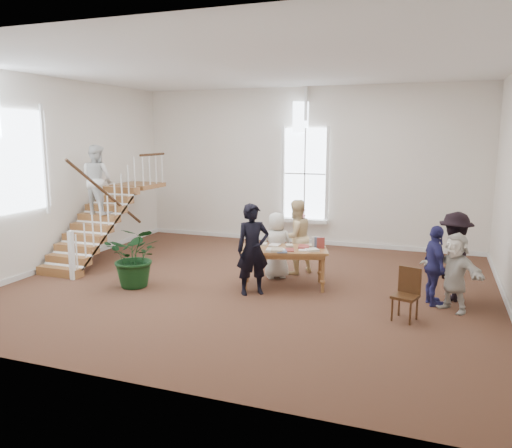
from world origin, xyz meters
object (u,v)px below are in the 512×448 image
at_px(library_table, 284,252).
at_px(woman_cluster_b, 454,256).
at_px(floor_plant, 136,256).
at_px(side_chair, 407,291).
at_px(woman_cluster_c, 455,272).
at_px(woman_cluster_a, 435,266).
at_px(person_yellow, 296,237).
at_px(police_officer, 253,249).
at_px(elderly_woman, 277,245).

xyz_separation_m(library_table, woman_cluster_b, (3.31, 0.34, 0.11)).
xyz_separation_m(floor_plant, side_chair, (5.47, -0.02, -0.15)).
distance_m(floor_plant, side_chair, 5.48).
bearing_deg(woman_cluster_b, woman_cluster_c, 15.51).
bearing_deg(woman_cluster_b, side_chair, -13.59).
xyz_separation_m(woman_cluster_a, woman_cluster_c, (0.34, -0.20, -0.04)).
bearing_deg(library_table, side_chair, -39.89).
height_order(floor_plant, side_chair, floor_plant).
distance_m(library_table, person_yellow, 1.12).
distance_m(police_officer, elderly_woman, 1.27).
height_order(woman_cluster_b, floor_plant, woman_cluster_b).
bearing_deg(floor_plant, woman_cluster_a, 8.79).
relative_size(elderly_woman, woman_cluster_b, 0.86).
bearing_deg(woman_cluster_a, police_officer, 79.53).
relative_size(elderly_woman, woman_cluster_a, 0.97).
height_order(woman_cluster_c, floor_plant, woman_cluster_c).
height_order(person_yellow, woman_cluster_c, person_yellow).
distance_m(woman_cluster_b, floor_plant, 6.40).
bearing_deg(woman_cluster_c, side_chair, -97.08).
relative_size(library_table, police_officer, 1.07).
bearing_deg(woman_cluster_a, library_table, 68.60).
bearing_deg(library_table, woman_cluster_a, -19.64).
bearing_deg(woman_cluster_b, police_officer, -59.87).
distance_m(library_table, police_officer, 0.80).
bearing_deg(elderly_woman, side_chair, 117.26).
xyz_separation_m(person_yellow, woman_cluster_b, (3.37, -0.77, 0.01)).
relative_size(woman_cluster_b, side_chair, 1.89).
bearing_deg(floor_plant, woman_cluster_b, 12.30).
height_order(police_officer, elderly_woman, police_officer).
distance_m(elderly_woman, side_chair, 3.35).
height_order(library_table, floor_plant, floor_plant).
height_order(elderly_woman, person_yellow, person_yellow).
bearing_deg(floor_plant, woman_cluster_c, 6.50).
xyz_separation_m(woman_cluster_c, floor_plant, (-6.25, -0.71, -0.07)).
height_order(library_table, woman_cluster_c, woman_cluster_c).
distance_m(woman_cluster_a, side_chair, 1.06).
bearing_deg(police_officer, side_chair, -43.68).
height_order(woman_cluster_c, side_chair, woman_cluster_c).
distance_m(library_table, side_chair, 2.76).
bearing_deg(person_yellow, woman_cluster_b, 117.99).
height_order(person_yellow, woman_cluster_a, person_yellow).
bearing_deg(woman_cluster_c, woman_cluster_b, 129.26).
xyz_separation_m(elderly_woman, woman_cluster_a, (3.33, -0.72, 0.02)).
xyz_separation_m(woman_cluster_c, side_chair, (-0.77, -0.74, -0.22)).
relative_size(library_table, elderly_woman, 1.33).
relative_size(library_table, woman_cluster_c, 1.36).
height_order(woman_cluster_a, floor_plant, woman_cluster_a).
relative_size(woman_cluster_c, floor_plant, 1.11).
distance_m(woman_cluster_b, woman_cluster_c, 0.66).
distance_m(police_officer, woman_cluster_a, 3.47).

